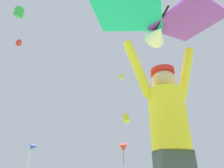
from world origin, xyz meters
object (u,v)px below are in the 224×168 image
object	(u,v)px
distant_kite_yellow_overhead_distant	(126,118)
distant_kite_yellow_low_left	(121,77)
distant_kite_green_high_right	(19,12)
kite_flyer_person	(170,137)
distant_kite_red_far_center	(19,43)
marker_flag	(33,150)
held_stunt_kite	(159,21)
distant_kite_red_high_left	(123,148)

from	to	relation	value
distant_kite_yellow_overhead_distant	distant_kite_yellow_low_left	distance (m)	16.37
distant_kite_green_high_right	distant_kite_yellow_low_left	world-z (taller)	distant_kite_yellow_low_left
kite_flyer_person	distant_kite_red_far_center	xyz separation A→B (m)	(-8.63, 28.84, 20.31)
kite_flyer_person	distant_kite_green_high_right	world-z (taller)	distant_kite_green_high_right
distant_kite_yellow_overhead_distant	distant_kite_green_high_right	world-z (taller)	distant_kite_green_high_right
distant_kite_yellow_low_left	marker_flag	distance (m)	31.32
held_stunt_kite	distant_kite_red_far_center	world-z (taller)	distant_kite_red_far_center
distant_kite_red_high_left	distant_kite_red_far_center	xyz separation A→B (m)	(-17.47, 2.72, 16.87)
kite_flyer_person	distant_kite_yellow_low_left	world-z (taller)	distant_kite_yellow_low_left
held_stunt_kite	marker_flag	bearing A→B (deg)	102.80
distant_kite_yellow_overhead_distant	marker_flag	xyz separation A→B (m)	(-8.84, -12.31, -5.33)
held_stunt_kite	distant_kite_yellow_low_left	distance (m)	36.61
distant_kite_red_far_center	distant_kite_red_high_left	bearing A→B (deg)	-8.85
distant_kite_green_high_right	distant_kite_red_far_center	xyz separation A→B (m)	(-2.12, 11.47, 3.63)
distant_kite_yellow_overhead_distant	distant_kite_red_high_left	size ratio (longest dim) A/B	0.36
distant_kite_yellow_low_left	distant_kite_red_far_center	xyz separation A→B (m)	(-19.13, -2.11, 2.67)
kite_flyer_person	distant_kite_red_far_center	size ratio (longest dim) A/B	1.78
kite_flyer_person	held_stunt_kite	world-z (taller)	held_stunt_kite
distant_kite_red_high_left	distant_kite_green_high_right	bearing A→B (deg)	-150.32
distant_kite_green_high_right	distant_kite_red_high_left	size ratio (longest dim) A/B	0.43
distant_kite_green_high_right	distant_kite_red_far_center	world-z (taller)	distant_kite_red_far_center
kite_flyer_person	distant_kite_red_high_left	size ratio (longest dim) A/B	0.62
distant_kite_yellow_overhead_distant	distant_kite_yellow_low_left	size ratio (longest dim) A/B	1.16
kite_flyer_person	distant_kite_green_high_right	xyz separation A→B (m)	(-6.51, 17.37, 16.67)
kite_flyer_person	distant_kite_yellow_overhead_distant	size ratio (longest dim) A/B	1.70
distant_kite_yellow_overhead_distant	kite_flyer_person	bearing A→B (deg)	-109.57
held_stunt_kite	distant_kite_red_high_left	distance (m)	27.73
kite_flyer_person	distant_kite_red_high_left	distance (m)	27.79
marker_flag	distant_kite_green_high_right	bearing A→B (deg)	116.01
distant_kite_green_high_right	kite_flyer_person	bearing A→B (deg)	-69.46
distant_kite_green_high_right	distant_kite_red_high_left	world-z (taller)	distant_kite_green_high_right
kite_flyer_person	distant_kite_yellow_low_left	xyz separation A→B (m)	(10.50, 30.95, 17.64)
distant_kite_yellow_low_left	held_stunt_kite	bearing A→B (deg)	-108.71
distant_kite_yellow_overhead_distant	distant_kite_red_high_left	world-z (taller)	distant_kite_yellow_overhead_distant
distant_kite_yellow_low_left	marker_flag	size ratio (longest dim) A/B	0.52
kite_flyer_person	distant_kite_red_high_left	bearing A→B (deg)	71.29
held_stunt_kite	distant_kite_red_high_left	world-z (taller)	distant_kite_red_high_left
distant_kite_green_high_right	marker_flag	distance (m)	19.30
distant_kite_red_high_left	marker_flag	bearing A→B (deg)	-119.83
kite_flyer_person	held_stunt_kite	distance (m)	1.28
distant_kite_red_high_left	distant_kite_yellow_overhead_distant	bearing A→B (deg)	-105.89
held_stunt_kite	distant_kite_yellow_overhead_distant	distance (m)	21.75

